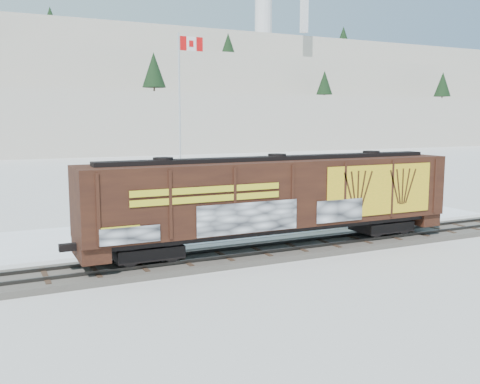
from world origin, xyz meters
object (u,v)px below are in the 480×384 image
car_white (148,220)px  car_dark (311,213)px  car_silver (157,227)px  flagpole (182,146)px  hopper_railcar (277,196)px

car_white → car_dark: bearing=-100.1°
car_silver → flagpole: bearing=-43.5°
car_white → hopper_railcar: bearing=-148.9°
flagpole → car_silver: bearing=-118.1°
hopper_railcar → flagpole: flagpole is taller
flagpole → car_silver: size_ratio=3.11×
car_white → flagpole: bearing=-34.0°
hopper_railcar → car_white: (-4.49, 7.35, -2.08)m
car_white → car_dark: 10.37m
hopper_railcar → car_dark: 8.29m
hopper_railcar → car_dark: size_ratio=3.85×
hopper_railcar → car_silver: (-4.50, 5.61, -2.21)m
flagpole → car_white: (-4.55, -6.81, -3.97)m
car_silver → car_dark: bearing=-105.5°
flagpole → car_white: size_ratio=2.55×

